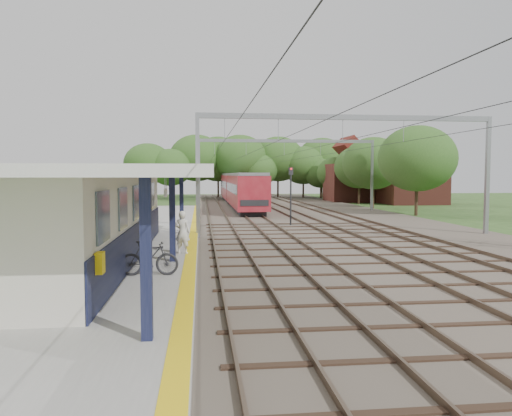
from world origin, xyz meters
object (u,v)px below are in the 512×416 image
person (182,232)px  bicycle (149,258)px  train (239,188)px  signal_post (291,190)px

person → bicycle: size_ratio=0.95×
bicycle → train: 41.86m
person → signal_post: signal_post is taller
bicycle → train: (6.01, 41.41, 1.14)m
bicycle → signal_post: (7.86, 17.82, 1.62)m
bicycle → train: size_ratio=0.05×
bicycle → signal_post: size_ratio=0.46×
person → train: train is taller
person → train: size_ratio=0.05×
person → bicycle: (-0.91, -4.43, -0.32)m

